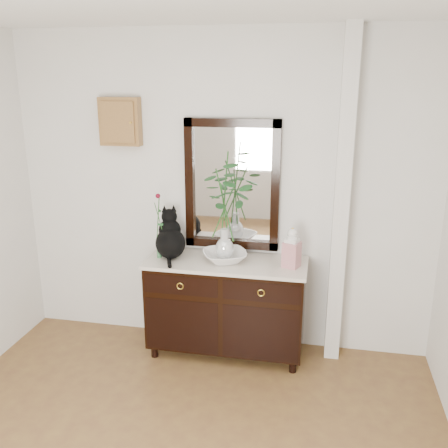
% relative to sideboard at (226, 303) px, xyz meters
% --- Properties ---
extents(wall_back, '(3.60, 0.04, 2.70)m').
position_rel_sideboard_xyz_m(wall_back, '(-0.10, 0.25, 0.88)').
color(wall_back, silver).
rests_on(wall_back, ground).
extents(pilaster, '(0.12, 0.20, 2.70)m').
position_rel_sideboard_xyz_m(pilaster, '(0.90, 0.17, 0.88)').
color(pilaster, silver).
rests_on(pilaster, ground).
extents(sideboard, '(1.33, 0.52, 0.82)m').
position_rel_sideboard_xyz_m(sideboard, '(0.00, 0.00, 0.00)').
color(sideboard, black).
rests_on(sideboard, ground).
extents(wall_mirror, '(0.80, 0.06, 1.10)m').
position_rel_sideboard_xyz_m(wall_mirror, '(-0.00, 0.24, 0.97)').
color(wall_mirror, black).
rests_on(wall_mirror, wall_back).
extents(key_cabinet, '(0.35, 0.10, 0.40)m').
position_rel_sideboard_xyz_m(key_cabinet, '(-0.95, 0.21, 1.48)').
color(key_cabinet, brown).
rests_on(key_cabinet, wall_back).
extents(cat, '(0.39, 0.43, 0.41)m').
position_rel_sideboard_xyz_m(cat, '(-0.48, 0.01, 0.58)').
color(cat, black).
rests_on(cat, sideboard).
extents(lotus_bowl, '(0.47, 0.47, 0.09)m').
position_rel_sideboard_xyz_m(lotus_bowl, '(-0.01, -0.01, 0.42)').
color(lotus_bowl, white).
rests_on(lotus_bowl, sideboard).
extents(vase_branches, '(0.50, 0.50, 0.91)m').
position_rel_sideboard_xyz_m(vase_branches, '(-0.01, -0.01, 0.85)').
color(vase_branches, silver).
rests_on(vase_branches, lotus_bowl).
extents(bud_vase_rose, '(0.09, 0.09, 0.57)m').
position_rel_sideboard_xyz_m(bud_vase_rose, '(-0.57, -0.02, 0.66)').
color(bud_vase_rose, '#356C41').
rests_on(bud_vase_rose, sideboard).
extents(ginger_jar, '(0.16, 0.16, 0.33)m').
position_rel_sideboard_xyz_m(ginger_jar, '(0.53, -0.02, 0.54)').
color(ginger_jar, silver).
rests_on(ginger_jar, sideboard).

